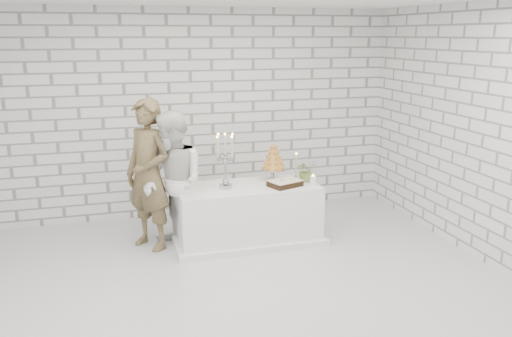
# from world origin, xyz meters

# --- Properties ---
(ground) EXTENTS (6.00, 5.00, 0.01)m
(ground) POSITION_xyz_m (0.00, 0.00, 0.00)
(ground) COLOR silver
(ground) RESTS_ON ground
(wall_back) EXTENTS (6.00, 0.01, 3.00)m
(wall_back) POSITION_xyz_m (0.00, 2.50, 1.50)
(wall_back) COLOR white
(wall_back) RESTS_ON ground
(wall_front) EXTENTS (6.00, 0.01, 3.00)m
(wall_front) POSITION_xyz_m (0.00, -2.50, 1.50)
(wall_front) COLOR white
(wall_front) RESTS_ON ground
(wall_right) EXTENTS (0.01, 5.00, 3.00)m
(wall_right) POSITION_xyz_m (3.00, 0.00, 1.50)
(wall_right) COLOR white
(wall_right) RESTS_ON ground
(cake_table) EXTENTS (1.80, 0.80, 0.75)m
(cake_table) POSITION_xyz_m (0.49, 1.18, 0.38)
(cake_table) COLOR white
(cake_table) RESTS_ON ground
(groom) EXTENTS (0.78, 0.82, 1.89)m
(groom) POSITION_xyz_m (-0.74, 1.34, 0.94)
(groom) COLOR brown
(groom) RESTS_ON ground
(bride) EXTENTS (0.90, 1.02, 1.75)m
(bride) POSITION_xyz_m (-0.46, 1.13, 0.87)
(bride) COLOR white
(bride) RESTS_ON ground
(candelabra) EXTENTS (0.35, 0.35, 0.70)m
(candelabra) POSITION_xyz_m (0.19, 1.16, 1.10)
(candelabra) COLOR #9E9DA8
(candelabra) RESTS_ON cake_table
(croquembouche) EXTENTS (0.35, 0.35, 0.51)m
(croquembouche) POSITION_xyz_m (0.88, 1.34, 1.00)
(croquembouche) COLOR #AC6E29
(croquembouche) RESTS_ON cake_table
(chocolate_cake) EXTENTS (0.46, 0.39, 0.08)m
(chocolate_cake) POSITION_xyz_m (0.94, 1.03, 0.79)
(chocolate_cake) COLOR black
(chocolate_cake) RESTS_ON cake_table
(pillar_candle) EXTENTS (0.09, 0.09, 0.12)m
(pillar_candle) POSITION_xyz_m (1.30, 0.98, 0.81)
(pillar_candle) COLOR white
(pillar_candle) RESTS_ON cake_table
(extra_taper) EXTENTS (0.07, 0.07, 0.32)m
(extra_taper) POSITION_xyz_m (1.22, 1.39, 0.91)
(extra_taper) COLOR beige
(extra_taper) RESTS_ON cake_table
(flowers) EXTENTS (0.28, 0.24, 0.30)m
(flowers) POSITION_xyz_m (1.27, 1.17, 0.90)
(flowers) COLOR #57853A
(flowers) RESTS_ON cake_table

